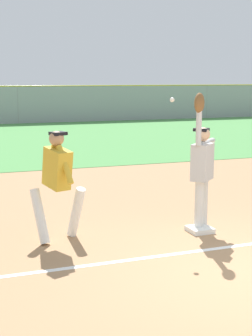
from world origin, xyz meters
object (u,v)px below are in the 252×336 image
runner (57,178)px  parked_car_blue (23,108)px  first_base (200,229)px  baseball (172,100)px  parked_car_tan (107,107)px  fielder (202,164)px

runner → parked_car_blue: runner is taller
first_base → baseball: 2.18m
first_base → parked_car_tan: size_ratio=0.09×
first_base → fielder: size_ratio=0.17×
baseball → parked_car_tan: (6.40, 23.97, -1.49)m
first_base → runner: 2.50m
fielder → parked_car_blue: (0.57, 24.02, -0.45)m
parked_car_tan → parked_car_blue: bearing=-177.9°
baseball → runner: bearing=174.6°
runner → parked_car_tan: 25.18m
parked_car_tan → baseball: bearing=-103.0°
runner → parked_car_tan: (8.23, 23.80, -0.32)m
fielder → parked_car_tan: size_ratio=0.51×
parked_car_blue → parked_car_tan: 5.31m
parked_car_blue → parked_car_tan: (5.31, 0.01, 0.00)m
first_base → runner: runner is taller
runner → baseball: (1.83, -0.17, 1.17)m
first_base → fielder: 1.09m
fielder → runner: size_ratio=1.33×
baseball → parked_car_tan: 24.85m
parked_car_tan → runner: bearing=-107.1°
runner → fielder: bearing=-25.5°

